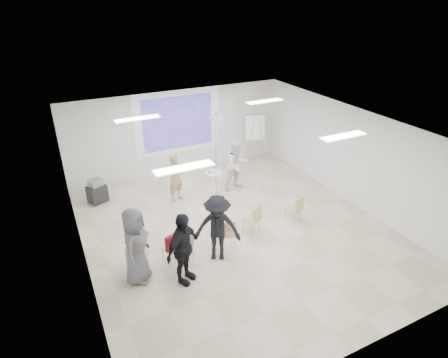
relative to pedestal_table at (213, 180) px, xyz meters
name	(u,v)px	position (x,y,z in m)	size (l,w,h in m)	color
floor	(237,231)	(-0.41, -2.45, -0.43)	(8.00, 9.00, 0.10)	beige
ceiling	(238,127)	(-0.41, -2.45, 2.67)	(8.00, 9.00, 0.10)	white
wall_back	(178,131)	(-0.41, 2.10, 1.12)	(8.00, 0.10, 3.00)	silver
wall_left	(76,220)	(-4.46, -2.45, 1.12)	(0.10, 9.00, 3.00)	silver
wall_right	(354,156)	(3.64, -2.45, 1.12)	(0.10, 9.00, 3.00)	silver
projection_halo	(178,122)	(-0.41, 2.03, 1.47)	(3.20, 0.01, 2.30)	silver
projection_image	(178,123)	(-0.41, 2.02, 1.47)	(2.60, 0.01, 1.90)	#4435B5
pedestal_table	(213,180)	(0.00, 0.00, 0.00)	(0.74, 0.74, 0.69)	white
player_left	(176,174)	(-1.32, -0.07, 0.53)	(0.67, 0.45, 1.83)	tan
player_right	(237,162)	(0.78, -0.22, 0.58)	(0.93, 0.74, 1.93)	white
controller_left	(178,162)	(-1.14, 0.18, 0.82)	(0.04, 0.11, 0.04)	white
controller_right	(229,151)	(0.60, 0.03, 0.92)	(0.04, 0.12, 0.04)	white
chair_far_left	(137,257)	(-3.37, -3.10, 0.16)	(0.58, 0.60, 0.92)	tan
chair_left_mid	(172,246)	(-2.47, -2.99, 0.09)	(0.48, 0.50, 0.80)	tan
chair_left_inner	(186,239)	(-2.08, -2.88, 0.12)	(0.52, 0.54, 0.85)	tan
chair_center	(228,232)	(-1.02, -3.10, 0.13)	(0.50, 0.52, 0.87)	tan
chair_right_inner	(254,218)	(-0.07, -2.78, 0.12)	(0.53, 0.55, 0.85)	tan
chair_right_far	(296,208)	(1.29, -2.84, 0.10)	(0.49, 0.51, 0.82)	tan
red_jacket	(173,242)	(-2.50, -3.15, 0.34)	(0.41, 0.09, 0.39)	maroon
laptop	(186,238)	(-2.06, -2.79, 0.07)	(0.31, 0.23, 0.02)	black
audience_left	(183,244)	(-2.46, -3.73, 0.65)	(1.20, 0.72, 2.06)	black
audience_mid	(217,224)	(-1.41, -3.31, 0.62)	(1.29, 0.71, 2.00)	black
audience_outer	(135,242)	(-3.38, -3.20, 0.66)	(1.02, 0.67, 2.09)	slate
flipchart_easel	(255,127)	(2.38, 1.35, 1.08)	(0.84, 0.66, 1.99)	gray
av_cart	(97,192)	(-3.62, 0.90, -0.01)	(0.67, 0.61, 0.81)	black
ceiling_projector	(216,123)	(-0.31, -0.96, 2.31)	(0.30, 0.25, 3.00)	white
fluor_panel_nw	(137,119)	(-2.41, -0.45, 2.59)	(1.20, 0.30, 0.02)	white
fluor_panel_ne	(264,101)	(1.59, -0.45, 2.59)	(1.20, 0.30, 0.02)	white
fluor_panel_sw	(184,168)	(-2.41, -3.95, 2.59)	(1.20, 0.30, 0.02)	white
fluor_panel_se	(343,136)	(1.59, -3.95, 2.59)	(1.20, 0.30, 0.02)	white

